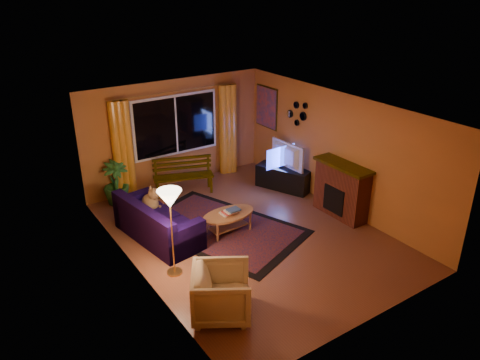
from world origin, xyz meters
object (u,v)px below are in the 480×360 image
bench (184,185)px  armchair (222,291)px  sofa (158,220)px  floor_lamp (172,233)px  tv_console (283,178)px  coffee_table (228,223)px

bench → armchair: 4.34m
bench → armchair: size_ratio=1.57×
sofa → armchair: 2.56m
floor_lamp → tv_console: bearing=24.0°
bench → armchair: armchair is taller
tv_console → coffee_table: bearing=-179.2°
bench → sofa: bearing=-112.4°
floor_lamp → coffee_table: 1.74m
sofa → armchair: size_ratio=2.23×
sofa → tv_console: size_ratio=1.51×
armchair → tv_console: 4.62m
sofa → floor_lamp: bearing=-111.4°
armchair → coffee_table: 2.44m
coffee_table → tv_console: 2.35m
armchair → coffee_table: armchair is taller
armchair → coffee_table: (1.39, 2.00, -0.23)m
floor_lamp → sofa: bearing=77.2°
floor_lamp → coffee_table: (1.50, 0.65, -0.58)m
bench → coffee_table: (-0.11, -2.08, -0.00)m
bench → tv_console: bearing=-9.5°
bench → armchair: bearing=-91.2°
sofa → floor_lamp: floor_lamp is taller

